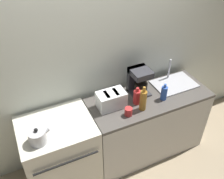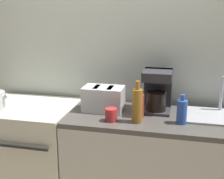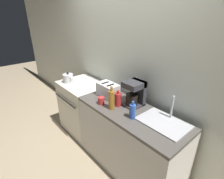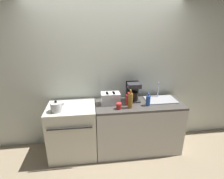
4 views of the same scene
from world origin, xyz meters
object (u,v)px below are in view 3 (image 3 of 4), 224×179
stove (84,106)px  toaster (108,90)px  bottle_amber (111,100)px  bottle_red (118,99)px  cup_red (101,100)px  bottle_blue (133,111)px  kettle (68,78)px  coffee_maker (135,93)px

stove → toaster: (0.64, 0.02, 0.53)m
toaster → bottle_amber: bottle_amber is taller
bottle_amber → bottle_red: bearing=93.6°
stove → bottle_amber: size_ratio=3.00×
bottle_amber → bottle_red: size_ratio=1.41×
bottle_amber → bottle_red: (-0.01, 0.11, -0.04)m
bottle_red → cup_red: bearing=-143.2°
toaster → bottle_blue: size_ratio=1.46×
bottle_red → cup_red: size_ratio=2.28×
kettle → bottle_amber: 1.12m
bottle_blue → bottle_red: bearing=167.9°
stove → cup_red: bearing=-13.2°
toaster → bottle_red: (0.28, -0.07, -0.01)m
stove → bottle_amber: 1.10m
kettle → bottle_amber: bottle_amber is taller
coffee_maker → bottle_amber: size_ratio=1.07×
kettle → bottle_red: bottle_red is taller
bottle_amber → bottle_red: bottle_amber is taller
bottle_blue → cup_red: bearing=-172.4°
bottle_blue → cup_red: (-0.49, -0.06, -0.04)m
kettle → coffee_maker: bearing=12.6°
coffee_maker → bottle_amber: (-0.11, -0.29, -0.04)m
coffee_maker → stove: bearing=-172.9°
bottle_amber → bottle_red: 0.12m
coffee_maker → cup_red: coffee_maker is taller
bottle_amber → coffee_maker: bearing=69.0°
toaster → bottle_blue: 0.61m
kettle → bottle_blue: bottle_blue is taller
bottle_amber → kettle: bearing=179.3°
stove → kettle: bearing=-142.9°
cup_red → stove: bearing=166.8°
bottle_blue → bottle_amber: bearing=-171.3°
stove → bottle_blue: (1.23, -0.11, 0.52)m
toaster → bottle_amber: (0.29, -0.18, 0.03)m
coffee_maker → cup_red: (-0.29, -0.31, -0.12)m
coffee_maker → cup_red: size_ratio=3.46×
coffee_maker → bottle_red: 0.22m
bottle_amber → cup_red: bearing=-174.4°
stove → bottle_blue: bottle_blue is taller
stove → coffee_maker: bearing=7.1°
bottle_amber → cup_red: size_ratio=3.22×
bottle_red → toaster: bearing=166.2°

